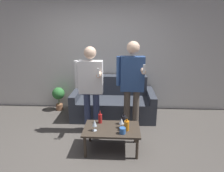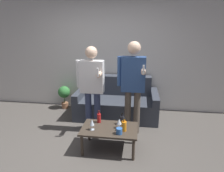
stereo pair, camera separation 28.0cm
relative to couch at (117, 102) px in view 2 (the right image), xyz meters
The scene contains 13 objects.
ground_plane 1.72m from the couch, 101.04° to the right, with size 16.00×16.00×0.00m, color #514C47.
wall_back 1.19m from the couch, 124.90° to the left, with size 8.00×0.06×2.70m.
couch is the anchor object (origin of this frame).
coffee_table 1.33m from the couch, 88.46° to the right, with size 0.88×0.55×0.38m.
bottle_orange 1.20m from the couch, 79.39° to the right, with size 0.07×0.07×0.20m.
bottle_green 1.41m from the couch, 79.03° to the right, with size 0.08×0.08×0.21m.
bottle_dark 1.18m from the couch, 98.14° to the right, with size 0.06×0.06×0.21m.
wine_glass_near 1.45m from the couch, 98.90° to the right, with size 0.07×0.07×0.18m.
wine_glass_far 1.33m from the couch, 81.89° to the right, with size 0.08×0.08×0.16m.
cup_on_table 1.50m from the couch, 82.08° to the right, with size 0.09×0.09×0.09m.
person_standing_left 1.06m from the couch, 115.97° to the right, with size 0.50×0.42×1.60m.
person_standing_right 1.07m from the couch, 63.62° to the right, with size 0.49×0.43×1.68m.
potted_plant 1.32m from the couch, behind, with size 0.29×0.29×0.55m.
Camera 2 is at (0.79, -2.46, 1.91)m, focal length 32.00 mm.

